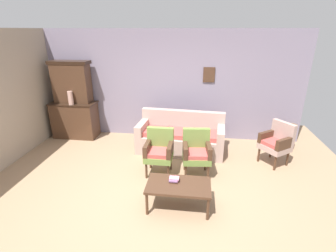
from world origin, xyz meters
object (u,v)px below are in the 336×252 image
floor_vase_by_wall (290,137)px  side_cabinet (75,120)px  armchair_row_middle (159,150)px  floral_couch (181,138)px  book_stack_on_table (174,179)px  vase_on_cabinet (71,98)px  wingback_chair_by_fireplace (277,141)px  armchair_near_couch_end (196,151)px  coffee_table (179,187)px

floor_vase_by_wall → side_cabinet: bearing=178.9°
armchair_row_middle → side_cabinet: bearing=148.3°
floral_couch → book_stack_on_table: bearing=-88.7°
vase_on_cabinet → armchair_row_middle: vase_on_cabinet is taller
floral_couch → floor_vase_by_wall: bearing=8.8°
side_cabinet → wingback_chair_by_fireplace: (4.83, -0.84, 0.03)m
vase_on_cabinet → floor_vase_by_wall: (5.30, 0.08, -0.79)m
wingback_chair_by_fireplace → book_stack_on_table: wingback_chair_by_fireplace is taller
armchair_near_couch_end → wingback_chair_by_fireplace: (1.65, 0.64, 0.00)m
armchair_near_couch_end → floor_vase_by_wall: size_ratio=1.45×
side_cabinet → floor_vase_by_wall: size_ratio=1.86×
side_cabinet → floor_vase_by_wall: (5.35, -0.10, -0.16)m
side_cabinet → armchair_near_couch_end: size_ratio=1.28×
wingback_chair_by_fireplace → coffee_table: 2.54m
vase_on_cabinet → armchair_near_couch_end: (3.13, -1.30, -0.60)m
side_cabinet → coffee_table: bearing=-40.6°
armchair_near_couch_end → coffee_table: size_ratio=0.90×
armchair_near_couch_end → wingback_chair_by_fireplace: 1.77m
armchair_row_middle → floor_vase_by_wall: 3.22m
armchair_row_middle → book_stack_on_table: 1.00m
side_cabinet → wingback_chair_by_fireplace: 4.91m
wingback_chair_by_fireplace → floor_vase_by_wall: bearing=55.0°
armchair_near_couch_end → book_stack_on_table: armchair_near_couch_end is taller
floral_couch → armchair_near_couch_end: 1.07m
floral_couch → wingback_chair_by_fireplace: size_ratio=2.24×
coffee_table → book_stack_on_table: 0.13m
armchair_near_couch_end → coffee_table: armchair_near_couch_end is taller
floral_couch → armchair_near_couch_end: same height
coffee_table → armchair_row_middle: bearing=115.1°
armchair_row_middle → floor_vase_by_wall: bearing=26.3°
side_cabinet → armchair_row_middle: bearing=-31.7°
side_cabinet → coffee_table: size_ratio=1.16×
floral_couch → wingback_chair_by_fireplace: same height
coffee_table → floral_couch: bearing=93.6°
armchair_row_middle → book_stack_on_table: (0.38, -0.92, -0.04)m
armchair_near_couch_end → coffee_table: (-0.25, -1.03, -0.12)m
book_stack_on_table → armchair_row_middle: bearing=112.6°
vase_on_cabinet → book_stack_on_table: bearing=-39.0°
armchair_row_middle → floor_vase_by_wall: size_ratio=1.45×
side_cabinet → armchair_near_couch_end: (3.18, -1.48, 0.03)m
armchair_near_couch_end → side_cabinet: bearing=155.1°
wingback_chair_by_fireplace → book_stack_on_table: bearing=-140.9°
side_cabinet → armchair_row_middle: (2.47, -1.52, 0.03)m
floral_couch → armchair_row_middle: size_ratio=2.24×
floral_couch → coffee_table: 2.02m
side_cabinet → floral_couch: size_ratio=0.57×
armchair_row_middle → coffee_table: armchair_row_middle is taller
vase_on_cabinet → armchair_row_middle: bearing=-29.1°
wingback_chair_by_fireplace → coffee_table: (-1.90, -1.68, -0.12)m
armchair_near_couch_end → wingback_chair_by_fireplace: same height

